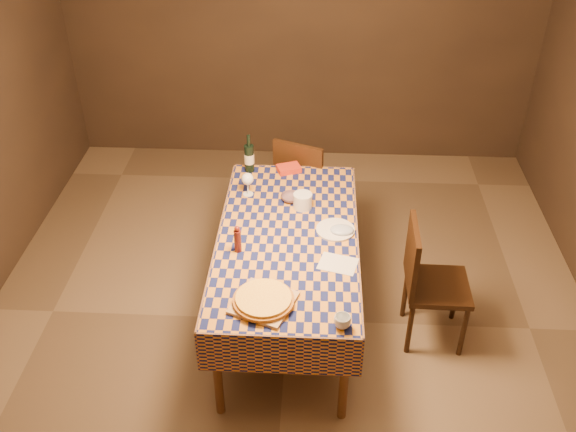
{
  "coord_description": "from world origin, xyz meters",
  "views": [
    {
      "loc": [
        0.18,
        -3.41,
        3.34
      ],
      "look_at": [
        0.0,
        0.05,
        0.9
      ],
      "focal_mm": 40.0,
      "sensor_mm": 36.0,
      "label": 1
    }
  ],
  "objects": [
    {
      "name": "white_plate",
      "position": [
        0.32,
        0.08,
        0.78
      ],
      "size": [
        0.26,
        0.26,
        0.02
      ],
      "primitive_type": "cylinder",
      "rotation": [
        0.0,
        0.0,
        -0.01
      ],
      "color": "silver",
      "rests_on": "dining_table"
    },
    {
      "name": "bowl",
      "position": [
        0.0,
        0.43,
        0.79
      ],
      "size": [
        0.18,
        0.18,
        0.04
      ],
      "primitive_type": "imported",
      "rotation": [
        0.0,
        0.0,
        -0.33
      ],
      "color": "#604751",
      "rests_on": "dining_table"
    },
    {
      "name": "takeout_container",
      "position": [
        -0.03,
        0.84,
        0.79
      ],
      "size": [
        0.21,
        0.17,
        0.04
      ],
      "primitive_type": "cube",
      "rotation": [
        0.0,
        0.0,
        0.36
      ],
      "color": "red",
      "rests_on": "dining_table"
    },
    {
      "name": "wine_bottle",
      "position": [
        -0.34,
        0.83,
        0.88
      ],
      "size": [
        0.09,
        0.09,
        0.31
      ],
      "color": "black",
      "rests_on": "dining_table"
    },
    {
      "name": "wine_glass",
      "position": [
        -0.32,
        0.5,
        0.9
      ],
      "size": [
        0.1,
        0.1,
        0.18
      ],
      "color": "white",
      "rests_on": "dining_table"
    },
    {
      "name": "pizza",
      "position": [
        -0.11,
        -0.66,
        0.81
      ],
      "size": [
        0.43,
        0.43,
        0.04
      ],
      "color": "#985919",
      "rests_on": "cutting_board"
    },
    {
      "name": "cutting_board",
      "position": [
        -0.11,
        -0.66,
        0.78
      ],
      "size": [
        0.42,
        0.42,
        0.02
      ],
      "primitive_type": "cube",
      "rotation": [
        0.0,
        0.0,
        -0.36
      ],
      "color": "tan",
      "rests_on": "dining_table"
    },
    {
      "name": "flour_bag",
      "position": [
        0.36,
        0.06,
        0.79
      ],
      "size": [
        0.19,
        0.16,
        0.05
      ],
      "primitive_type": "ellipsoid",
      "rotation": [
        0.0,
        0.0,
        0.27
      ],
      "color": "#9CAEC8",
      "rests_on": "dining_table"
    },
    {
      "name": "dining_table",
      "position": [
        0.0,
        0.0,
        0.69
      ],
      "size": [
        0.94,
        1.84,
        0.77
      ],
      "color": "brown",
      "rests_on": "ground"
    },
    {
      "name": "tumbler",
      "position": [
        0.35,
        -0.82,
        0.81
      ],
      "size": [
        0.12,
        0.12,
        0.08
      ],
      "primitive_type": "imported",
      "rotation": [
        0.0,
        0.0,
        -0.32
      ],
      "color": "silver",
      "rests_on": "dining_table"
    },
    {
      "name": "chair_far",
      "position": [
        0.07,
        1.08,
        0.52
      ],
      "size": [
        0.55,
        0.55,
        0.93
      ],
      "color": "black",
      "rests_on": "ground"
    },
    {
      "name": "chair_right",
      "position": [
        0.94,
        -0.09,
        0.52
      ],
      "size": [
        0.43,
        0.43,
        0.93
      ],
      "color": "black",
      "rests_on": "ground"
    },
    {
      "name": "room",
      "position": [
        0.0,
        0.0,
        1.35
      ],
      "size": [
        5.0,
        5.1,
        2.7
      ],
      "color": "brown",
      "rests_on": "ground"
    },
    {
      "name": "pepper_mill",
      "position": [
        -0.31,
        -0.17,
        0.86
      ],
      "size": [
        0.05,
        0.05,
        0.19
      ],
      "color": "#531813",
      "rests_on": "dining_table"
    },
    {
      "name": "deli_tub",
      "position": [
        0.09,
        0.35,
        0.83
      ],
      "size": [
        0.14,
        0.14,
        0.11
      ],
      "primitive_type": "cylinder",
      "rotation": [
        0.0,
        0.0,
        -0.06
      ],
      "color": "silver",
      "rests_on": "dining_table"
    },
    {
      "name": "flour_patch",
      "position": [
        0.33,
        -0.27,
        0.77
      ],
      "size": [
        0.27,
        0.24,
        0.0
      ],
      "primitive_type": "cube",
      "rotation": [
        0.0,
        0.0,
        -0.27
      ],
      "color": "silver",
      "rests_on": "dining_table"
    }
  ]
}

